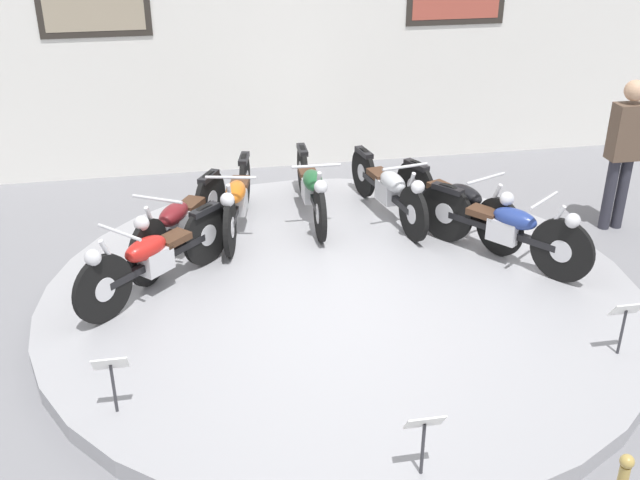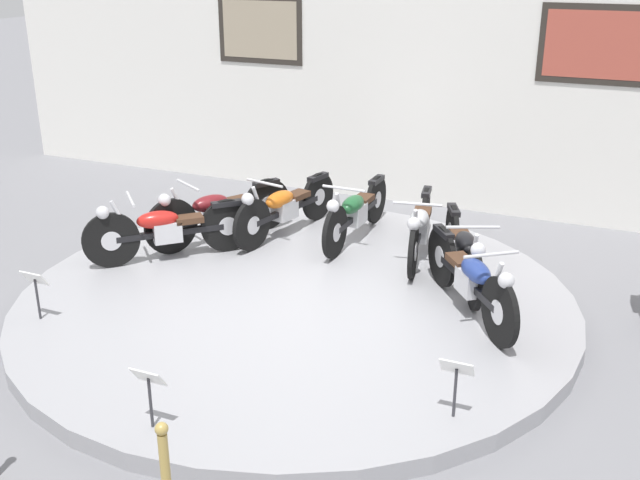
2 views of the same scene
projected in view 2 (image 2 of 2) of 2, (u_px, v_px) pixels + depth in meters
The scene contains 13 objects.
ground_plane at pixel (296, 308), 7.94m from camera, with size 60.00×60.00×0.00m, color slate.
display_platform at pixel (296, 301), 7.91m from camera, with size 5.82×5.82×0.16m, color #99999E.
back_wall at pixel (415, 52), 10.54m from camera, with size 14.00×0.22×4.40m.
motorcycle_red at pixel (167, 228), 8.62m from camera, with size 1.46×1.44×0.80m.
motorcycle_maroon at pixel (218, 211), 9.16m from camera, with size 1.04×1.79×0.81m.
motorcycle_orange at pixel (285, 206), 9.38m from camera, with size 0.59×1.95×0.79m.
motorcycle_green at pixel (355, 211), 9.22m from camera, with size 0.54×1.98×0.79m.
motorcycle_silver at pixel (420, 226), 8.73m from camera, with size 0.55×1.94×0.78m.
motorcycle_black at pixel (464, 249), 8.02m from camera, with size 0.84×1.84×0.79m.
motorcycle_blue at pixel (471, 278), 7.30m from camera, with size 1.26×1.63×0.81m.
info_placard_front_left at pixel (36, 285), 7.22m from camera, with size 0.26×0.11×0.51m.
info_placard_front_centre at pixel (149, 385), 5.56m from camera, with size 0.26×0.11×0.51m.
info_placard_front_right at pixel (456, 375), 5.68m from camera, with size 0.26×0.11×0.51m.
Camera 2 is at (3.08, -6.44, 3.55)m, focal length 42.00 mm.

